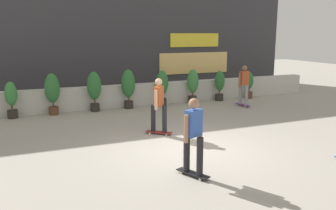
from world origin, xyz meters
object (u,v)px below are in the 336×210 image
(potted_plant_2, at_px, (52,91))
(potted_plant_3, at_px, (94,88))
(potted_plant_4, at_px, (128,86))
(potted_plant_6, at_px, (193,84))
(potted_plant_8, at_px, (249,84))
(potted_plant_1, at_px, (11,98))
(skater_foreground, at_px, (159,104))
(skater_far_left, at_px, (193,134))
(potted_plant_7, at_px, (220,84))
(skater_by_wall_right, at_px, (244,84))
(potted_plant_5, at_px, (162,85))

(potted_plant_2, distance_m, potted_plant_3, 1.54)
(potted_plant_4, height_order, potted_plant_6, potted_plant_4)
(potted_plant_4, distance_m, potted_plant_8, 5.79)
(potted_plant_1, height_order, skater_foreground, skater_foreground)
(potted_plant_3, distance_m, potted_plant_8, 7.15)
(potted_plant_3, bearing_deg, potted_plant_6, 0.00)
(potted_plant_8, relative_size, skater_far_left, 0.72)
(potted_plant_7, bearing_deg, potted_plant_4, 180.00)
(potted_plant_4, relative_size, skater_far_left, 0.93)
(potted_plant_1, xyz_separation_m, potted_plant_3, (2.94, 0.00, 0.17))
(potted_plant_3, distance_m, skater_by_wall_right, 6.03)
(skater_foreground, bearing_deg, potted_plant_6, 51.65)
(potted_plant_1, height_order, potted_plant_4, potted_plant_4)
(potted_plant_7, xyz_separation_m, skater_foreground, (-4.46, -3.94, 0.19))
(potted_plant_2, distance_m, potted_plant_6, 5.78)
(potted_plant_6, distance_m, potted_plant_8, 2.92)
(skater_by_wall_right, bearing_deg, potted_plant_6, 138.60)
(potted_plant_5, bearing_deg, potted_plant_3, -180.00)
(potted_plant_4, relative_size, skater_by_wall_right, 0.93)
(potted_plant_2, xyz_separation_m, skater_foreground, (2.66, -3.94, 0.04))
(potted_plant_4, bearing_deg, potted_plant_5, 0.00)
(potted_plant_8, bearing_deg, skater_foreground, -146.84)
(potted_plant_6, relative_size, potted_plant_7, 1.09)
(potted_plant_5, bearing_deg, skater_foreground, -113.31)
(potted_plant_2, xyz_separation_m, potted_plant_7, (7.12, 0.00, -0.15))
(potted_plant_4, bearing_deg, potted_plant_8, 0.00)
(potted_plant_1, distance_m, potted_plant_5, 5.76)
(potted_plant_5, relative_size, skater_far_left, 0.87)
(skater_by_wall_right, bearing_deg, skater_far_left, -132.25)
(potted_plant_6, bearing_deg, potted_plant_2, -180.00)
(potted_plant_4, bearing_deg, potted_plant_3, -180.00)
(potted_plant_4, bearing_deg, potted_plant_7, -0.00)
(potted_plant_1, distance_m, skater_foreground, 5.66)
(potted_plant_2, distance_m, skater_by_wall_right, 7.54)
(potted_plant_3, xyz_separation_m, potted_plant_5, (2.81, 0.00, -0.05))
(potted_plant_1, relative_size, potted_plant_3, 0.85)
(potted_plant_6, bearing_deg, potted_plant_7, -0.00)
(potted_plant_2, distance_m, potted_plant_8, 8.69)
(potted_plant_6, xyz_separation_m, potted_plant_8, (2.91, 0.00, -0.19))
(potted_plant_4, height_order, potted_plant_8, potted_plant_4)
(skater_far_left, bearing_deg, potted_plant_8, 47.79)
(potted_plant_7, bearing_deg, potted_plant_6, 180.00)
(skater_foreground, bearing_deg, potted_plant_5, 66.69)
(potted_plant_8, bearing_deg, potted_plant_3, -180.00)
(potted_plant_5, xyz_separation_m, skater_far_left, (-2.20, -7.20, 0.09))
(potted_plant_2, distance_m, potted_plant_7, 7.12)
(skater_far_left, distance_m, skater_by_wall_right, 7.79)
(potted_plant_4, height_order, skater_by_wall_right, skater_by_wall_right)
(potted_plant_3, bearing_deg, potted_plant_8, 0.00)
(potted_plant_3, distance_m, potted_plant_7, 5.58)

